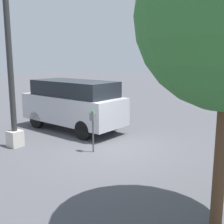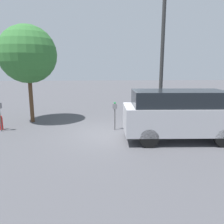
% 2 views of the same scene
% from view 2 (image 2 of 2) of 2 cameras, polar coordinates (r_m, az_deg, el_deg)
% --- Properties ---
extents(ground_plane, '(80.00, 80.00, 0.00)m').
position_cam_2_polar(ground_plane, '(10.12, -0.42, -5.44)').
color(ground_plane, '#4C4C51').
extents(parking_meter_near, '(0.22, 0.15, 1.36)m').
position_cam_2_polar(parking_meter_near, '(10.35, 0.75, 0.69)').
color(parking_meter_near, '#4C4C4C').
rests_on(parking_meter_near, ground).
extents(lamp_post, '(0.44, 0.44, 6.17)m').
position_cam_2_polar(lamp_post, '(11.78, 12.67, 8.01)').
color(lamp_post, beige).
rests_on(lamp_post, ground).
extents(parked_van, '(4.64, 2.02, 2.06)m').
position_cam_2_polar(parked_van, '(9.25, 17.34, -0.39)').
color(parked_van, '#B2B2B7').
rests_on(parked_van, ground).
extents(street_tree, '(3.00, 3.00, 5.13)m').
position_cam_2_polar(street_tree, '(12.56, -21.15, 13.84)').
color(street_tree, '#513823').
rests_on(street_tree, ground).
extents(fire_hydrant, '(0.18, 0.18, 0.71)m').
position_cam_2_polar(fire_hydrant, '(11.80, -27.05, -2.47)').
color(fire_hydrant, red).
rests_on(fire_hydrant, ground).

